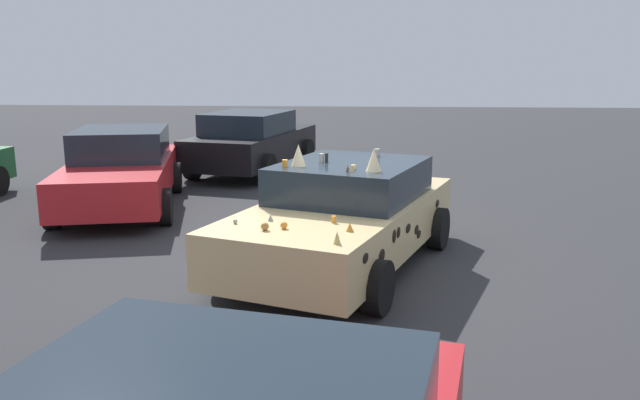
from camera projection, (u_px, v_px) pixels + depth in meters
The scene contains 4 objects.
ground_plane at pixel (343, 267), 8.57m from camera, with size 60.00×60.00×0.00m, color #2D2D30.
art_car_decorated at pixel (345, 215), 8.47m from camera, with size 4.71×3.18×1.63m.
parked_sedan_near_left at pixel (252, 141), 15.62m from camera, with size 4.68×2.76×1.47m.
parked_sedan_row_back_far at pixel (121, 170), 11.87m from camera, with size 4.69×2.67×1.43m.
Camera 1 is at (-8.19, -0.27, 2.67)m, focal length 36.54 mm.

